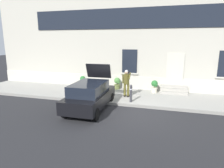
% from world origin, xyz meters
% --- Properties ---
extents(ground_plane, '(80.00, 80.00, 0.00)m').
position_xyz_m(ground_plane, '(0.00, 0.00, 0.00)').
color(ground_plane, '#232326').
extents(sidewalk, '(24.00, 3.60, 0.15)m').
position_xyz_m(sidewalk, '(0.00, 2.80, 0.07)').
color(sidewalk, '#99968E').
rests_on(sidewalk, ground).
extents(curb_edge, '(24.00, 0.12, 0.15)m').
position_xyz_m(curb_edge, '(0.00, 0.94, 0.07)').
color(curb_edge, gray).
rests_on(curb_edge, ground).
extents(building_facade, '(24.00, 1.52, 7.50)m').
position_xyz_m(building_facade, '(0.01, 5.29, 3.73)').
color(building_facade, '#B2AD9E').
rests_on(building_facade, ground).
extents(entrance_stoop, '(1.82, 0.96, 0.48)m').
position_xyz_m(entrance_stoop, '(2.30, 4.23, 0.34)').
color(entrance_stoop, '#9E998E').
rests_on(entrance_stoop, sidewalk).
extents(hatchback_car_black, '(1.87, 4.10, 2.34)m').
position_xyz_m(hatchback_car_black, '(-2.13, -0.10, 0.80)').
color(hatchback_car_black, black).
rests_on(hatchback_car_black, ground).
extents(bollard_near_person, '(0.15, 0.15, 1.04)m').
position_xyz_m(bollard_near_person, '(-0.17, 1.35, 0.71)').
color(bollard_near_person, '#333338').
rests_on(bollard_near_person, sidewalk).
extents(bollard_far_left, '(0.15, 0.15, 1.04)m').
position_xyz_m(bollard_far_left, '(-3.26, 1.35, 0.71)').
color(bollard_far_left, '#333338').
rests_on(bollard_far_left, sidewalk).
extents(person_on_phone, '(0.51, 0.48, 1.75)m').
position_xyz_m(person_on_phone, '(-0.64, 2.31, 1.15)').
color(person_on_phone, '#514C1E').
rests_on(person_on_phone, sidewalk).
extents(planter_terracotta, '(0.44, 0.44, 0.86)m').
position_xyz_m(planter_terracotta, '(-4.45, 4.12, 0.61)').
color(planter_terracotta, '#B25B38').
rests_on(planter_terracotta, sidewalk).
extents(planter_olive, '(0.44, 0.44, 0.86)m').
position_xyz_m(planter_olive, '(-1.72, 4.18, 0.61)').
color(planter_olive, '#606B38').
rests_on(planter_olive, sidewalk).
extents(planter_cream, '(0.44, 0.44, 0.86)m').
position_xyz_m(planter_cream, '(1.01, 3.91, 0.61)').
color(planter_cream, beige).
rests_on(planter_cream, sidewalk).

